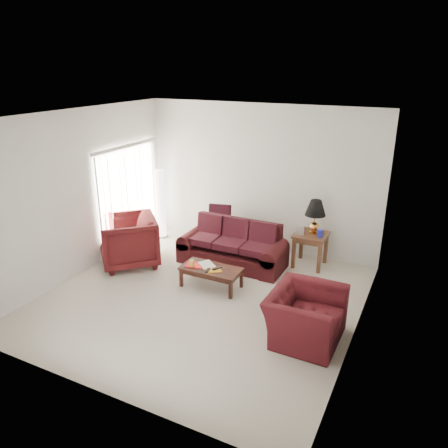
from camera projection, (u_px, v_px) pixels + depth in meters
name	position (u px, v px, depth m)	size (l,w,h in m)	color
floor	(202.00, 298.00, 7.36)	(5.00, 5.00, 0.00)	beige
blinds	(130.00, 198.00, 9.08)	(0.10, 2.00, 2.16)	silver
sofa	(232.00, 244.00, 8.45)	(2.06, 0.89, 0.84)	black
throw_pillow	(220.00, 215.00, 9.22)	(0.46, 0.13, 0.46)	black
end_table	(310.00, 250.00, 8.44)	(0.61, 0.61, 0.66)	#562E1D
table_lamp	(315.00, 217.00, 8.24)	(0.39, 0.39, 0.66)	#CC893F
clock	(300.00, 231.00, 8.26)	(0.15, 0.05, 0.15)	silver
blue_canister	(320.00, 233.00, 8.12)	(0.10, 0.10, 0.16)	#181F9C
picture_frame	(304.00, 226.00, 8.51)	(0.13, 0.02, 0.16)	white
floor_lamp	(160.00, 204.00, 9.68)	(0.26, 0.26, 1.57)	white
armchair_left	(128.00, 241.00, 8.44)	(1.04, 1.07, 0.97)	#451012
armchair_right	(305.00, 316.00, 6.18)	(1.11, 0.97, 0.72)	#420F14
coffee_table	(211.00, 277.00, 7.67)	(1.06, 0.53, 0.37)	black
magazine_red	(195.00, 265.00, 7.69)	(0.30, 0.22, 0.02)	red
magazine_white	(206.00, 264.00, 7.71)	(0.31, 0.23, 0.02)	white
magazine_orange	(214.00, 270.00, 7.51)	(0.26, 0.20, 0.01)	orange
remote_a	(208.00, 270.00, 7.45)	(0.05, 0.16, 0.02)	black
remote_b	(217.00, 268.00, 7.53)	(0.05, 0.18, 0.02)	black
yellow_glass	(192.00, 264.00, 7.61)	(0.08, 0.08, 0.13)	gold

